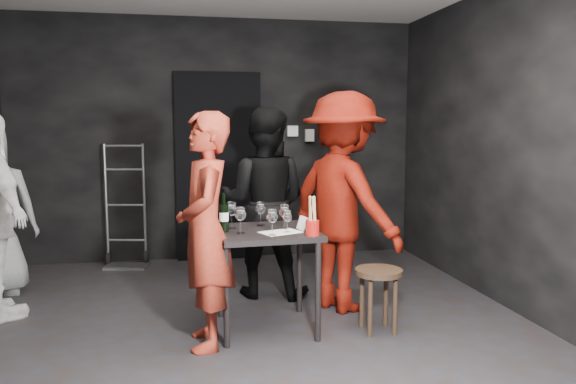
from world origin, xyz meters
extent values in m
cube|color=black|center=(0.00, 0.00, 0.00)|extent=(4.50, 5.00, 0.02)
cube|color=black|center=(0.00, 2.50, 1.35)|extent=(4.50, 0.04, 2.70)
cube|color=black|center=(0.00, -2.50, 1.35)|extent=(4.50, 0.04, 2.70)
cube|color=black|center=(2.25, 0.00, 1.35)|extent=(0.04, 5.00, 2.70)
cube|color=black|center=(0.00, 2.44, 1.05)|extent=(0.95, 0.10, 2.10)
cube|color=#B7B7B2|center=(0.85, 2.45, 1.45)|extent=(0.12, 0.06, 0.12)
cube|color=#B7B7B2|center=(1.05, 2.45, 1.40)|extent=(0.10, 0.06, 0.14)
cylinder|color=#B2B2B7|center=(-1.21, 2.32, 0.66)|extent=(0.03, 0.03, 1.32)
cylinder|color=#B2B2B7|center=(-0.81, 2.32, 0.66)|extent=(0.03, 0.03, 1.32)
cube|color=#B2B2B7|center=(-1.01, 2.19, 0.01)|extent=(0.44, 0.24, 0.03)
cylinder|color=black|center=(-1.21, 2.35, 0.08)|extent=(0.04, 0.16, 0.16)
cylinder|color=black|center=(-0.81, 2.35, 0.08)|extent=(0.04, 0.16, 0.16)
cube|color=black|center=(0.20, 0.14, 0.73)|extent=(0.72, 0.72, 0.04)
cylinder|color=black|center=(-0.12, -0.18, 0.35)|extent=(0.04, 0.04, 0.71)
cylinder|color=black|center=(0.52, -0.18, 0.35)|extent=(0.04, 0.04, 0.71)
cylinder|color=black|center=(-0.12, 0.46, 0.35)|extent=(0.04, 0.04, 0.71)
cylinder|color=black|center=(0.52, 0.46, 0.35)|extent=(0.04, 0.04, 0.71)
cylinder|color=black|center=(1.00, -0.07, 0.45)|extent=(0.35, 0.35, 0.04)
cylinder|color=black|center=(1.10, 0.02, 0.21)|extent=(0.04, 0.04, 0.41)
cylinder|color=black|center=(0.91, 0.02, 0.21)|extent=(0.04, 0.04, 0.41)
cylinder|color=black|center=(0.91, -0.17, 0.21)|extent=(0.04, 0.04, 0.41)
cylinder|color=black|center=(1.10, -0.17, 0.21)|extent=(0.04, 0.04, 0.41)
imported|color=#9E2D1B|center=(-0.25, -0.10, 0.87)|extent=(0.43, 0.64, 1.73)
imported|color=black|center=(0.31, 0.99, 0.93)|extent=(1.02, 0.78, 1.86)
imported|color=#5E0D04|center=(0.90, 0.49, 1.06)|extent=(1.22, 1.51, 2.13)
cube|color=white|center=(0.29, 0.02, 0.75)|extent=(0.33, 0.28, 0.00)
cylinder|color=black|center=(-0.11, 0.13, 0.85)|extent=(0.07, 0.07, 0.20)
cylinder|color=black|center=(-0.11, 0.13, 0.99)|extent=(0.03, 0.03, 0.08)
cylinder|color=white|center=(-0.11, 0.13, 0.86)|extent=(0.07, 0.07, 0.06)
cylinder|color=#A0130E|center=(0.49, -0.12, 0.80)|extent=(0.10, 0.10, 0.11)
camera|label=1|loc=(-0.39, -3.89, 1.52)|focal=35.00mm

